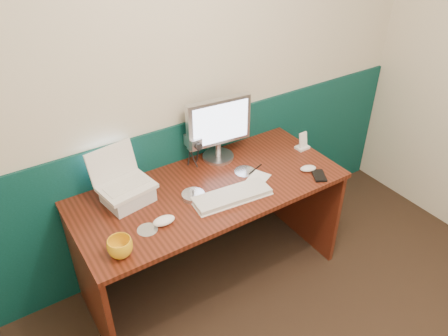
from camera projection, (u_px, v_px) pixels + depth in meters
back_wall at (186, 83)px, 2.55m from camera, size 3.50×0.04×2.50m
wainscot at (192, 187)px, 2.96m from camera, size 3.48×0.02×1.00m
desk at (211, 235)px, 2.75m from camera, size 1.60×0.70×0.75m
laptop_riser at (128, 195)px, 2.41m from camera, size 0.27×0.24×0.08m
laptop at (124, 171)px, 2.32m from camera, size 0.31×0.26×0.23m
monitor at (218, 129)px, 2.69m from camera, size 0.42×0.16×0.41m
keyboard at (232, 196)px, 2.45m from camera, size 0.46×0.19×0.03m
mouse_right at (308, 168)px, 2.68m from camera, size 0.11×0.09×0.03m
mouse_left at (164, 221)px, 2.27m from camera, size 0.12×0.08×0.04m
mug at (120, 247)px, 2.07m from camera, size 0.14×0.14×0.10m
camcorder at (193, 150)px, 2.68m from camera, size 0.10×0.14×0.21m
cd_spindle at (193, 196)px, 2.46m from camera, size 0.13×0.13×0.03m
cd_loose_a at (147, 230)px, 2.24m from camera, size 0.11×0.11×0.00m
cd_loose_b at (245, 171)px, 2.68m from camera, size 0.13×0.13×0.00m
pen at (255, 169)px, 2.69m from camera, size 0.13×0.05×0.01m
papers at (258, 179)px, 2.61m from camera, size 0.19×0.17×0.00m
dock at (302, 147)px, 2.90m from camera, size 0.09×0.07×0.02m
music_player at (303, 140)px, 2.86m from camera, size 0.06×0.03×0.10m
pda at (319, 176)px, 2.63m from camera, size 0.12×0.14×0.01m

